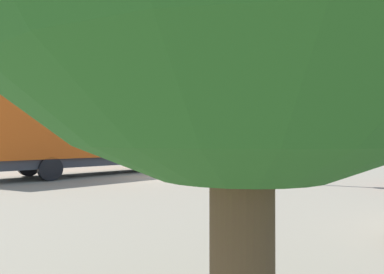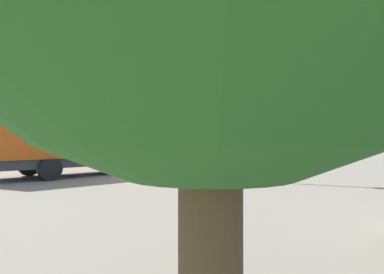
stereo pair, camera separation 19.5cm
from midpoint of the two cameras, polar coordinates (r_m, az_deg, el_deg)
ground_plane at (r=17.78m, az=-6.19°, el=-6.59°), size 120.00×120.00×0.00m
locomotive at (r=21.05m, az=-8.88°, el=0.52°), size 3.18×16.60×4.01m
lamp_post at (r=16.17m, az=8.31°, el=10.57°), size 0.51×0.51×7.27m
platform_fence at (r=22.24m, az=14.53°, el=-3.22°), size 0.05×12.04×1.27m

